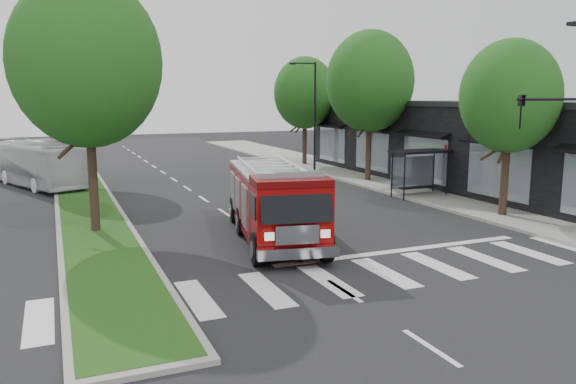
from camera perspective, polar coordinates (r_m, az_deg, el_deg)
name	(u,v)px	position (r m, az deg, el deg)	size (l,w,h in m)	color
ground	(289,255)	(19.76, 0.15, -6.45)	(140.00, 140.00, 0.00)	black
sidewalk_right	(417,189)	(34.37, 12.94, 0.30)	(5.00, 80.00, 0.15)	gray
median	(81,188)	(35.93, -20.29, 0.35)	(3.00, 50.00, 0.15)	gray
storefront_row	(479,146)	(36.89, 18.79, 4.45)	(8.00, 30.00, 5.00)	black
bus_shelter	(418,160)	(31.87, 13.11, 3.15)	(3.20, 1.60, 2.61)	black
tree_right_near	(510,96)	(27.16, 21.60, 9.01)	(4.40, 4.40, 8.05)	black
tree_right_mid	(370,81)	(36.75, 8.33, 11.06)	(5.60, 5.60, 9.72)	black
tree_right_far	(305,93)	(45.60, 1.72, 10.02)	(5.00, 5.00, 8.73)	black
tree_median_near	(86,62)	(23.58, -19.81, 12.32)	(5.80, 5.80, 10.16)	black
tree_median_far	(73,81)	(37.54, -21.01, 10.51)	(5.60, 5.60, 9.72)	black
streetlight_right_far	(313,111)	(41.50, 2.56, 8.19)	(2.11, 0.20, 8.00)	black
fire_engine	(274,202)	(21.72, -1.44, -1.07)	(4.20, 9.05, 3.02)	#520404
city_bus	(35,163)	(38.38, -24.33, 2.72)	(2.45, 10.45, 2.91)	silver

